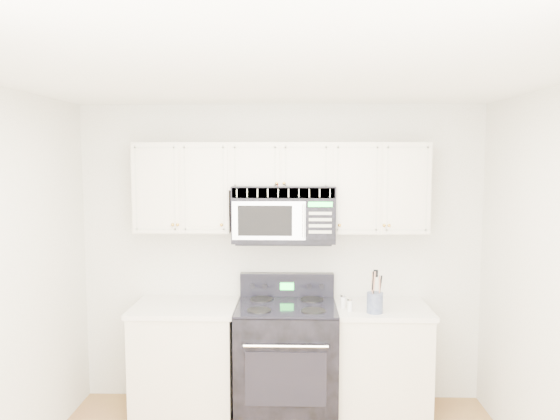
{
  "coord_description": "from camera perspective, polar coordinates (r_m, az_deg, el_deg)",
  "views": [
    {
      "loc": [
        0.11,
        -2.99,
        2.15
      ],
      "look_at": [
        0.0,
        1.3,
        1.73
      ],
      "focal_mm": 35.0,
      "sensor_mm": 36.0,
      "label": 1
    }
  ],
  "objects": [
    {
      "name": "upper_cabinets",
      "position": [
        4.59,
        0.09,
        2.85
      ],
      "size": [
        2.44,
        0.37,
        0.75
      ],
      "color": "beige",
      "rests_on": "ground"
    },
    {
      "name": "range",
      "position": [
        4.71,
        0.68,
        -15.18
      ],
      "size": [
        0.82,
        0.74,
        1.14
      ],
      "color": "black",
      "rests_on": "ground"
    },
    {
      "name": "base_cabinet_right",
      "position": [
        4.81,
        9.99,
        -15.56
      ],
      "size": [
        0.86,
        0.65,
        0.92
      ],
      "color": "beige",
      "rests_on": "ground"
    },
    {
      "name": "utensil_crock",
      "position": [
        4.44,
        9.88,
        -9.41
      ],
      "size": [
        0.13,
        0.13,
        0.34
      ],
      "color": "slate",
      "rests_on": "base_cabinet_right"
    },
    {
      "name": "shaker_pepper",
      "position": [
        4.56,
        6.62,
        -9.42
      ],
      "size": [
        0.04,
        0.04,
        0.11
      ],
      "color": "silver",
      "rests_on": "base_cabinet_right"
    },
    {
      "name": "shaker_salt",
      "position": [
        4.46,
        7.3,
        -9.79
      ],
      "size": [
        0.04,
        0.04,
        0.1
      ],
      "color": "silver",
      "rests_on": "base_cabinet_right"
    },
    {
      "name": "room",
      "position": [
        3.11,
        -0.63,
        -10.29
      ],
      "size": [
        3.51,
        3.51,
        2.61
      ],
      "color": "#A17D3D",
      "rests_on": "ground"
    },
    {
      "name": "base_cabinet_left",
      "position": [
        4.84,
        -9.82,
        -15.39
      ],
      "size": [
        0.86,
        0.65,
        0.92
      ],
      "color": "beige",
      "rests_on": "ground"
    },
    {
      "name": "microwave",
      "position": [
        4.55,
        0.39,
        -0.34
      ],
      "size": [
        0.84,
        0.47,
        0.46
      ],
      "color": "black",
      "rests_on": "ground"
    }
  ]
}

